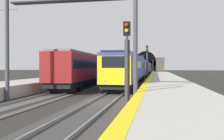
# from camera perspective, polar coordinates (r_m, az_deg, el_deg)

# --- Properties ---
(ground_plane) EXTENTS (320.00, 320.00, 0.00)m
(ground_plane) POSITION_cam_1_polar(r_m,az_deg,el_deg) (16.39, -1.87, -7.55)
(ground_plane) COLOR #282623
(platform_right) EXTENTS (112.00, 4.35, 0.95)m
(platform_right) POSITION_cam_1_polar(r_m,az_deg,el_deg) (16.01, 13.98, -6.05)
(platform_right) COLOR #ADA89E
(platform_right) RESTS_ON ground_plane
(platform_right_edge_strip) EXTENTS (112.00, 0.50, 0.01)m
(platform_right_edge_strip) POSITION_cam_1_polar(r_m,az_deg,el_deg) (15.95, 7.05, -4.33)
(platform_right_edge_strip) COLOR yellow
(platform_right_edge_strip) RESTS_ON platform_right
(track_main_line) EXTENTS (160.00, 3.12, 0.21)m
(track_main_line) POSITION_cam_1_polar(r_m,az_deg,el_deg) (16.38, -1.87, -7.41)
(track_main_line) COLOR #383533
(track_main_line) RESTS_ON ground_plane
(track_adjacent_line) EXTENTS (160.00, 2.78, 0.21)m
(track_adjacent_line) POSITION_cam_1_polar(r_m,az_deg,el_deg) (18.00, -17.11, -6.70)
(track_adjacent_line) COLOR #4C4742
(track_adjacent_line) RESTS_ON ground_plane
(train_main_approaching) EXTENTS (83.14, 2.95, 4.63)m
(train_main_approaching) POSITION_cam_1_polar(r_m,az_deg,el_deg) (61.34, 6.99, 0.54)
(train_main_approaching) COLOR navy
(train_main_approaching) RESTS_ON ground_plane
(train_adjacent_platform) EXTENTS (39.88, 3.06, 4.73)m
(train_adjacent_platform) POSITION_cam_1_polar(r_m,az_deg,el_deg) (39.76, -1.73, 0.50)
(train_adjacent_platform) COLOR maroon
(train_adjacent_platform) RESTS_ON ground_plane
(railway_signal_near) EXTENTS (0.39, 0.38, 4.78)m
(railway_signal_near) POSITION_cam_1_polar(r_m,az_deg,el_deg) (13.31, 3.44, 2.71)
(railway_signal_near) COLOR #38383D
(railway_signal_near) RESTS_ON ground_plane
(railway_signal_mid) EXTENTS (0.39, 0.38, 5.98)m
(railway_signal_mid) POSITION_cam_1_polar(r_m,az_deg,el_deg) (42.65, 8.07, 2.37)
(railway_signal_mid) COLOR #38383D
(railway_signal_mid) RESTS_ON ground_plane
(railway_signal_far) EXTENTS (0.39, 0.38, 5.44)m
(railway_signal_far) POSITION_cam_1_polar(r_m,az_deg,el_deg) (115.95, 9.39, 1.19)
(railway_signal_far) COLOR #4C4C54
(railway_signal_far) RESTS_ON ground_plane
(overhead_signal_gantry) EXTENTS (0.70, 9.23, 7.54)m
(overhead_signal_gantry) POSITION_cam_1_polar(r_m,az_deg,el_deg) (17.10, -10.05, 12.03)
(overhead_signal_gantry) COLOR #3F3F47
(overhead_signal_gantry) RESTS_ON ground_plane
(tunnel_portal) EXTENTS (2.54, 20.05, 11.23)m
(tunnel_portal) POSITION_cam_1_polar(r_m,az_deg,el_deg) (135.69, 7.71, 1.32)
(tunnel_portal) COLOR #51473D
(tunnel_portal) RESTS_ON ground_plane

